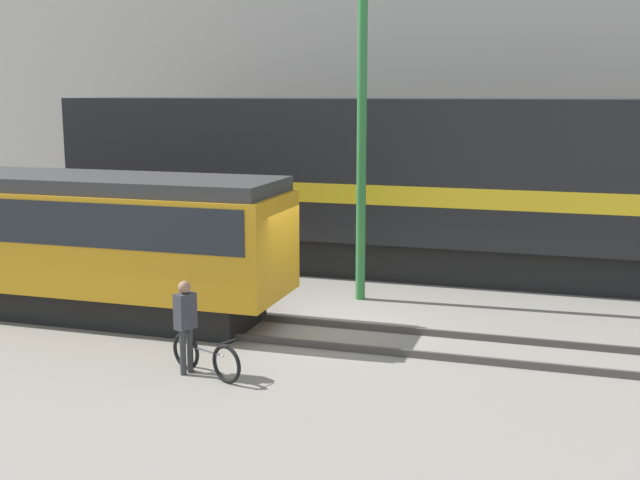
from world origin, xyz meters
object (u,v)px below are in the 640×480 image
Objects in this scene: bicycle at (206,357)px; person at (185,318)px; utility_pole_left at (362,102)px; streetcar at (39,233)px; freight_locomotive at (434,184)px.

bicycle is 0.97× the size of person.
streetcar is at bearing -154.37° from utility_pole_left.
freight_locomotive is at bearing 69.36° from utility_pole_left.
streetcar is (-7.78, -6.32, -0.69)m from freight_locomotive.
utility_pole_left is at bearing -110.64° from freight_locomotive.
person is (-0.38, 0.01, 0.67)m from bicycle.
streetcar is 6.80× the size of person.
utility_pole_left reaches higher than freight_locomotive.
freight_locomotive is 12.18× the size of person.
freight_locomotive is 9.64m from bicycle.
person is at bearing -28.96° from streetcar.
person is at bearing 178.10° from bicycle.
freight_locomotive is at bearing 74.99° from bicycle.
bicycle is 7.42m from utility_pole_left.
freight_locomotive is 9.60m from person.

